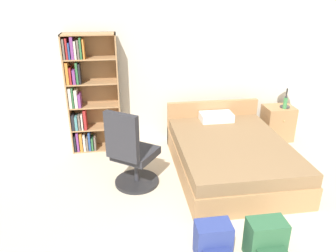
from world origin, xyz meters
TOP-DOWN VIEW (x-y plane):
  - wall_back at (0.00, 3.23)m, footprint 9.00×0.06m
  - bookshelf at (-1.56, 3.00)m, footprint 0.77×0.28m
  - bed at (0.41, 2.05)m, footprint 1.48×2.03m
  - office_chair at (-0.96, 1.81)m, footprint 0.70×0.72m
  - nightstand at (1.54, 2.93)m, footprint 0.48×0.41m
  - table_lamp at (1.61, 2.89)m, footprint 0.24×0.24m
  - water_bottle at (1.58, 2.83)m, footprint 0.06×0.06m
  - backpack_green at (0.23, 0.40)m, footprint 0.36×0.30m
  - backpack_blue at (-0.26, 0.48)m, footprint 0.34×0.29m

SIDE VIEW (x-z plane):
  - backpack_blue at x=-0.26m, z-range -0.01..0.36m
  - backpack_green at x=0.23m, z-range -0.01..0.40m
  - bed at x=0.41m, z-range -0.12..0.61m
  - nightstand at x=1.54m, z-range 0.00..0.58m
  - office_chair at x=-0.96m, z-range -0.08..1.00m
  - water_bottle at x=1.58m, z-range 0.58..0.78m
  - bookshelf at x=-1.56m, z-range -0.01..1.79m
  - table_lamp at x=1.61m, z-range 0.74..1.30m
  - wall_back at x=0.00m, z-range 0.00..2.60m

